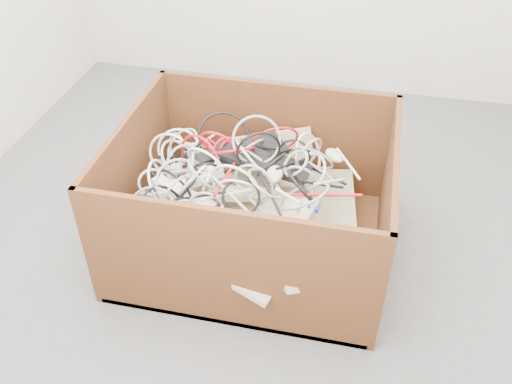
% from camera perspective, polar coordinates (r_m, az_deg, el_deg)
% --- Properties ---
extents(ground, '(3.00, 3.00, 0.00)m').
position_cam_1_polar(ground, '(2.75, -0.90, -3.09)').
color(ground, '#4F4F51').
rests_on(ground, ground).
extents(cardboard_box, '(1.15, 0.96, 0.61)m').
position_cam_1_polar(cardboard_box, '(2.53, -0.43, -2.81)').
color(cardboard_box, '#3A1F0E').
rests_on(cardboard_box, ground).
extents(keyboard_pile, '(0.79, 0.97, 0.35)m').
position_cam_1_polar(keyboard_pile, '(2.46, 0.25, -0.70)').
color(keyboard_pile, '#C2B288').
rests_on(keyboard_pile, cardboard_box).
extents(mice_scatter, '(0.80, 0.64, 0.20)m').
position_cam_1_polar(mice_scatter, '(2.42, -1.50, 0.89)').
color(mice_scatter, beige).
rests_on(mice_scatter, keyboard_pile).
extents(power_strip_left, '(0.29, 0.19, 0.12)m').
position_cam_1_polar(power_strip_left, '(2.41, -6.72, 1.09)').
color(power_strip_left, white).
rests_on(power_strip_left, keyboard_pile).
extents(power_strip_right, '(0.30, 0.14, 0.10)m').
position_cam_1_polar(power_strip_right, '(2.38, -7.41, -0.30)').
color(power_strip_right, white).
rests_on(power_strip_right, keyboard_pile).
extents(vga_plug, '(0.05, 0.05, 0.03)m').
position_cam_1_polar(vga_plug, '(2.27, 5.91, -1.56)').
color(vga_plug, '#0C17C1').
rests_on(vga_plug, keyboard_pile).
extents(cable_tangle, '(1.02, 0.83, 0.42)m').
position_cam_1_polar(cable_tangle, '(2.42, -3.38, 2.29)').
color(cable_tangle, red).
rests_on(cable_tangle, keyboard_pile).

